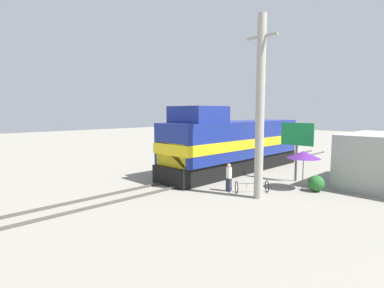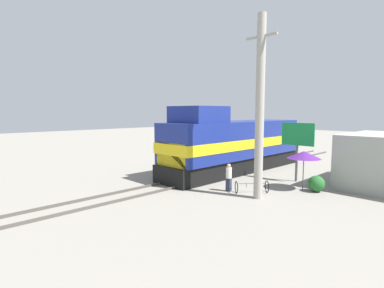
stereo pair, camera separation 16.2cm
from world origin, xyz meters
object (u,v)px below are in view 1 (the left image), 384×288
Objects in this scene: utility_pole at (260,108)px; billboard_sign at (297,137)px; locomotive at (232,144)px; bicycle at (252,187)px; vendor_umbrella at (304,155)px; person_bystander at (229,176)px.

billboard_sign is at bearing 94.53° from utility_pole.
bicycle is at bearing -41.88° from locomotive.
bicycle is at bearing -95.49° from billboard_sign.
locomotive is 1.46× the size of utility_pole.
vendor_umbrella is 3.72m from bicycle.
vendor_umbrella reaches higher than person_bystander.
locomotive is 5.96m from person_bystander.
utility_pole reaches higher than bicycle.
utility_pole is at bearing 1.41° from bicycle.
locomotive is 6.38m from vendor_umbrella.
bicycle is (1.14, 0.69, -0.53)m from person_bystander.
bicycle is (-0.44, -4.55, -2.59)m from billboard_sign.
utility_pole reaches higher than person_bystander.
vendor_umbrella is 0.59× the size of billboard_sign.
locomotive is 7.58× the size of bicycle.
billboard_sign reaches higher than bicycle.
locomotive reaches higher than billboard_sign.
utility_pole is 5.88× the size of person_bystander.
billboard_sign reaches higher than person_bystander.
utility_pole is at bearing -85.47° from billboard_sign.
locomotive is 6.05× the size of vendor_umbrella.
vendor_umbrella is (0.88, 3.47, -2.76)m from utility_pole.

